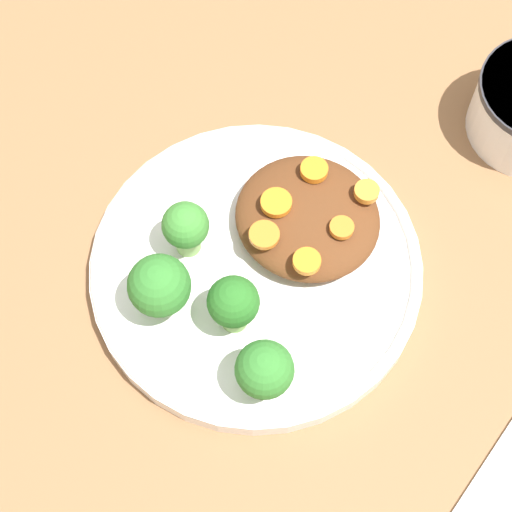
% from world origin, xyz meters
% --- Properties ---
extents(ground_plane, '(4.00, 4.00, 0.00)m').
position_xyz_m(ground_plane, '(0.00, 0.00, 0.00)').
color(ground_plane, '#8C603D').
extents(plate, '(0.25, 0.25, 0.02)m').
position_xyz_m(plate, '(0.00, 0.00, 0.01)').
color(plate, white).
rests_on(plate, ground_plane).
extents(stew_mound, '(0.11, 0.11, 0.03)m').
position_xyz_m(stew_mound, '(-0.05, 0.01, 0.03)').
color(stew_mound, '#5B3319').
rests_on(stew_mound, plate).
extents(broccoli_floret_0, '(0.04, 0.04, 0.05)m').
position_xyz_m(broccoli_floret_0, '(0.05, 0.01, 0.05)').
color(broccoli_floret_0, '#759E51').
rests_on(broccoli_floret_0, plate).
extents(broccoli_floret_1, '(0.05, 0.05, 0.06)m').
position_xyz_m(broccoli_floret_1, '(0.07, -0.04, 0.05)').
color(broccoli_floret_1, '#7FA85B').
rests_on(broccoli_floret_1, plate).
extents(broccoli_floret_2, '(0.04, 0.04, 0.05)m').
position_xyz_m(broccoli_floret_2, '(0.07, 0.06, 0.05)').
color(broccoli_floret_2, '#759E51').
rests_on(broccoli_floret_2, plate).
extents(broccoli_floret_3, '(0.03, 0.03, 0.05)m').
position_xyz_m(broccoli_floret_3, '(0.02, -0.05, 0.05)').
color(broccoli_floret_3, '#7FA85B').
rests_on(broccoli_floret_3, plate).
extents(carrot_slice_0, '(0.02, 0.02, 0.01)m').
position_xyz_m(carrot_slice_0, '(-0.08, -0.00, 0.05)').
color(carrot_slice_0, orange).
rests_on(carrot_slice_0, stew_mound).
extents(carrot_slice_1, '(0.02, 0.02, 0.00)m').
position_xyz_m(carrot_slice_1, '(-0.05, 0.04, 0.05)').
color(carrot_slice_1, orange).
rests_on(carrot_slice_1, stew_mound).
extents(carrot_slice_2, '(0.02, 0.02, 0.01)m').
position_xyz_m(carrot_slice_2, '(-0.04, -0.01, 0.05)').
color(carrot_slice_2, orange).
rests_on(carrot_slice_2, stew_mound).
extents(carrot_slice_3, '(0.02, 0.02, 0.00)m').
position_xyz_m(carrot_slice_3, '(-0.01, 0.00, 0.05)').
color(carrot_slice_3, orange).
rests_on(carrot_slice_3, stew_mound).
extents(carrot_slice_4, '(0.02, 0.02, 0.01)m').
position_xyz_m(carrot_slice_4, '(-0.01, 0.04, 0.05)').
color(carrot_slice_4, orange).
rests_on(carrot_slice_4, stew_mound).
extents(carrot_slice_5, '(0.02, 0.02, 0.01)m').
position_xyz_m(carrot_slice_5, '(-0.08, 0.04, 0.05)').
color(carrot_slice_5, orange).
rests_on(carrot_slice_5, stew_mound).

